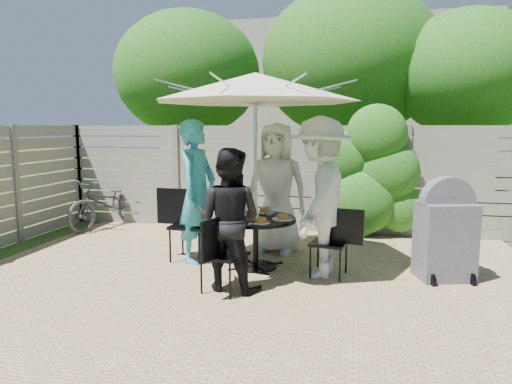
% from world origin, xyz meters
% --- Properties ---
extents(backyard_envelope, '(60.00, 60.00, 5.00)m').
position_xyz_m(backyard_envelope, '(0.09, 10.29, 2.61)').
color(backyard_envelope, '#334F18').
rests_on(backyard_envelope, ground).
extents(patio_table, '(1.16, 1.16, 0.67)m').
position_xyz_m(patio_table, '(-0.04, 0.81, 0.47)').
color(patio_table, black).
rests_on(patio_table, ground).
extents(umbrella, '(2.90, 2.90, 2.47)m').
position_xyz_m(umbrella, '(-0.04, 0.81, 2.29)').
color(umbrella, silver).
rests_on(umbrella, ground).
extents(chair_back, '(0.46, 0.66, 0.89)m').
position_xyz_m(chair_back, '(0.10, 1.76, 0.27)').
color(chair_back, black).
rests_on(chair_back, ground).
extents(person_back, '(1.00, 0.73, 1.88)m').
position_xyz_m(person_back, '(0.09, 1.63, 0.94)').
color(person_back, silver).
rests_on(person_back, ground).
extents(chair_left, '(0.72, 0.49, 0.99)m').
position_xyz_m(chair_left, '(-0.99, 0.95, 0.30)').
color(chair_left, black).
rests_on(chair_left, ground).
extents(person_left, '(0.56, 0.76, 1.91)m').
position_xyz_m(person_left, '(-0.86, 0.93, 0.96)').
color(person_left, teal).
rests_on(person_left, ground).
extents(chair_front, '(0.52, 0.67, 0.87)m').
position_xyz_m(chair_front, '(-0.18, -0.15, 0.26)').
color(chair_front, black).
rests_on(chair_front, ground).
extents(person_front, '(0.86, 0.71, 1.59)m').
position_xyz_m(person_front, '(-0.16, -0.01, 0.80)').
color(person_front, black).
rests_on(person_front, ground).
extents(chair_right, '(0.65, 0.48, 0.86)m').
position_xyz_m(chair_right, '(0.92, 0.66, 0.26)').
color(chair_right, black).
rests_on(chair_right, ground).
extents(person_right, '(0.90, 1.35, 1.94)m').
position_xyz_m(person_right, '(0.78, 0.68, 0.97)').
color(person_right, silver).
rests_on(person_right, ground).
extents(plate_back, '(0.26, 0.26, 0.06)m').
position_xyz_m(plate_back, '(0.02, 1.16, 0.69)').
color(plate_back, white).
rests_on(plate_back, patio_table).
extents(plate_left, '(0.26, 0.26, 0.06)m').
position_xyz_m(plate_left, '(-0.39, 0.86, 0.69)').
color(plate_left, white).
rests_on(plate_left, patio_table).
extents(plate_front, '(0.26, 0.26, 0.06)m').
position_xyz_m(plate_front, '(-0.09, 0.45, 0.69)').
color(plate_front, white).
rests_on(plate_front, patio_table).
extents(plate_right, '(0.26, 0.26, 0.06)m').
position_xyz_m(plate_right, '(0.32, 0.75, 0.69)').
color(plate_right, white).
rests_on(plate_right, patio_table).
extents(plate_extra, '(0.24, 0.24, 0.06)m').
position_xyz_m(plate_extra, '(0.10, 0.48, 0.69)').
color(plate_extra, white).
rests_on(plate_extra, patio_table).
extents(glass_back, '(0.07, 0.07, 0.14)m').
position_xyz_m(glass_back, '(-0.10, 1.08, 0.74)').
color(glass_back, silver).
rests_on(glass_back, patio_table).
extents(glass_left, '(0.07, 0.07, 0.14)m').
position_xyz_m(glass_left, '(-0.31, 0.74, 0.74)').
color(glass_left, silver).
rests_on(glass_left, patio_table).
extents(glass_front, '(0.07, 0.07, 0.14)m').
position_xyz_m(glass_front, '(0.03, 0.54, 0.74)').
color(glass_front, silver).
rests_on(glass_front, patio_table).
extents(syrup_jug, '(0.09, 0.09, 0.16)m').
position_xyz_m(syrup_jug, '(-0.09, 0.87, 0.75)').
color(syrup_jug, '#59280C').
rests_on(syrup_jug, patio_table).
extents(coffee_cup, '(0.08, 0.08, 0.12)m').
position_xyz_m(coffee_cup, '(0.09, 1.01, 0.73)').
color(coffee_cup, '#C6B293').
rests_on(coffee_cup, patio_table).
extents(bicycle, '(1.02, 1.82, 0.90)m').
position_xyz_m(bicycle, '(-3.19, 2.60, 0.45)').
color(bicycle, '#333338').
rests_on(bicycle, ground).
extents(bbq_grill, '(0.71, 0.61, 1.24)m').
position_xyz_m(bbq_grill, '(2.25, 0.86, 0.57)').
color(bbq_grill, '#58595D').
rests_on(bbq_grill, ground).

